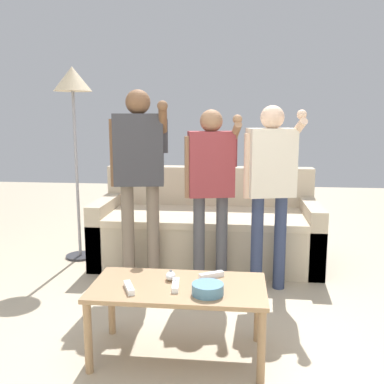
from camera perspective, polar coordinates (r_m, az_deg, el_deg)
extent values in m
plane|color=tan|center=(2.84, 1.20, -18.89)|extent=(12.00, 12.00, 0.00)
cube|color=#B7A88E|center=(4.15, 1.88, -6.23)|extent=(2.04, 0.89, 0.42)
cube|color=#C6B59A|center=(4.02, 1.83, -3.22)|extent=(1.76, 0.77, 0.06)
cube|color=#B7A88E|center=(4.40, 2.25, 0.46)|extent=(2.04, 0.18, 0.44)
cube|color=#B7A88E|center=(4.30, -10.88, -4.65)|extent=(0.14, 0.89, 0.59)
cube|color=#B7A88E|center=(4.17, 15.07, -5.28)|extent=(0.14, 0.89, 0.59)
cube|color=#997551|center=(2.52, -1.78, -12.29)|extent=(0.98, 0.50, 0.03)
cylinder|color=#997551|center=(2.52, -13.37, -17.96)|extent=(0.04, 0.04, 0.40)
cylinder|color=#997551|center=(2.40, 9.02, -19.31)|extent=(0.04, 0.04, 0.40)
cylinder|color=#997551|center=(2.90, -10.44, -14.03)|extent=(0.04, 0.04, 0.40)
cylinder|color=#997551|center=(2.79, 8.56, -14.92)|extent=(0.04, 0.04, 0.40)
cylinder|color=teal|center=(2.39, 2.06, -12.50)|extent=(0.17, 0.17, 0.06)
ellipsoid|color=white|center=(2.59, -2.81, -10.83)|extent=(0.06, 0.09, 0.05)
cylinder|color=#4C4C51|center=(2.59, -2.77, -10.18)|extent=(0.02, 0.02, 0.01)
cylinder|color=#2D2D33|center=(4.47, -14.30, -8.06)|extent=(0.28, 0.28, 0.02)
cylinder|color=gray|center=(4.29, -14.76, 2.06)|extent=(0.03, 0.03, 1.56)
cone|color=#C1AD89|center=(4.26, -15.31, 14.02)|extent=(0.35, 0.35, 0.22)
cylinder|color=#756656|center=(3.64, -8.31, -5.45)|extent=(0.10, 0.10, 0.82)
cylinder|color=#756656|center=(3.62, -5.07, -5.44)|extent=(0.10, 0.10, 0.82)
cube|color=#38383D|center=(3.51, -6.92, 5.50)|extent=(0.42, 0.26, 0.56)
sphere|color=brown|center=(3.50, -7.05, 11.54)|extent=(0.19, 0.19, 0.19)
cylinder|color=brown|center=(3.53, -10.08, 5.03)|extent=(0.07, 0.07, 0.53)
cylinder|color=#38383D|center=(3.49, -3.75, 7.30)|extent=(0.07, 0.07, 0.27)
cylinder|color=brown|center=(3.39, -3.81, 9.61)|extent=(0.10, 0.23, 0.24)
sphere|color=brown|center=(3.29, -3.87, 11.13)|extent=(0.08, 0.08, 0.08)
cylinder|color=#47474C|center=(3.54, 0.92, -6.44)|extent=(0.09, 0.09, 0.74)
cylinder|color=#47474C|center=(3.57, 3.88, -6.33)|extent=(0.09, 0.09, 0.74)
cube|color=brown|center=(3.43, 2.48, 3.65)|extent=(0.38, 0.26, 0.51)
sphere|color=#936B4C|center=(3.41, 2.52, 9.23)|extent=(0.18, 0.18, 0.18)
cylinder|color=#936B4C|center=(3.41, -0.44, 3.23)|extent=(0.06, 0.06, 0.48)
cylinder|color=brown|center=(3.45, 5.38, 5.28)|extent=(0.06, 0.06, 0.24)
cylinder|color=#936B4C|center=(3.38, 5.66, 7.70)|extent=(0.11, 0.24, 0.18)
sphere|color=#936B4C|center=(3.31, 5.93, 9.39)|extent=(0.07, 0.07, 0.07)
cylinder|color=#2D3856|center=(3.49, 8.44, -6.67)|extent=(0.09, 0.09, 0.75)
cylinder|color=#2D3856|center=(3.55, 11.36, -6.47)|extent=(0.09, 0.09, 0.75)
cube|color=beige|center=(3.39, 10.24, 3.79)|extent=(0.40, 0.28, 0.52)
sphere|color=beige|center=(3.37, 10.42, 9.53)|extent=(0.18, 0.18, 0.18)
cylinder|color=beige|center=(3.34, 7.32, 3.36)|extent=(0.07, 0.07, 0.49)
cylinder|color=beige|center=(3.45, 13.11, 5.43)|extent=(0.07, 0.07, 0.25)
cylinder|color=beige|center=(3.38, 13.61, 7.96)|extent=(0.12, 0.25, 0.17)
sphere|color=beige|center=(3.32, 14.10, 9.74)|extent=(0.07, 0.07, 0.07)
cube|color=white|center=(2.62, 2.54, -10.74)|extent=(0.15, 0.11, 0.03)
cylinder|color=silver|center=(2.63, 3.09, -10.30)|extent=(0.01, 0.01, 0.00)
cube|color=silver|center=(2.60, 1.63, -10.55)|extent=(0.02, 0.02, 0.00)
cube|color=white|center=(2.48, -2.15, -12.00)|extent=(0.05, 0.17, 0.03)
cylinder|color=silver|center=(2.50, -2.12, -11.39)|extent=(0.01, 0.01, 0.00)
cube|color=silver|center=(2.43, -2.20, -12.07)|extent=(0.02, 0.02, 0.00)
cube|color=white|center=(2.47, -8.19, -12.22)|extent=(0.10, 0.16, 0.03)
cylinder|color=silver|center=(2.49, -8.31, -11.61)|extent=(0.01, 0.01, 0.00)
cube|color=silver|center=(2.42, -8.00, -12.26)|extent=(0.02, 0.02, 0.00)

